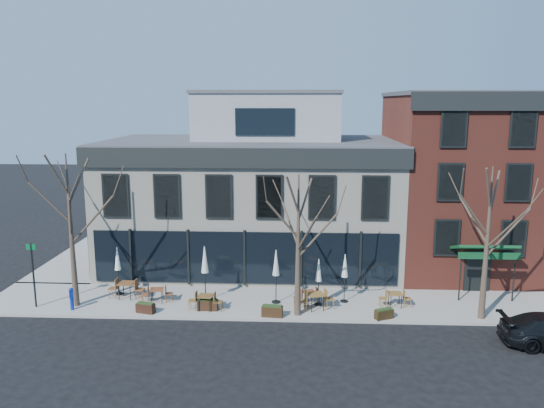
{
  "coord_description": "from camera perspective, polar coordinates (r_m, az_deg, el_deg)",
  "views": [
    {
      "loc": [
        2.89,
        -28.77,
        10.57
      ],
      "look_at": [
        1.46,
        2.0,
        4.61
      ],
      "focal_mm": 35.0,
      "sensor_mm": 36.0,
      "label": 1
    }
  ],
  "objects": [
    {
      "name": "cafe_set_5",
      "position": [
        28.47,
        13.1,
        -9.82
      ],
      "size": [
        1.7,
        0.7,
        0.89
      ],
      "color": "brown",
      "rests_on": "sidewalk_front"
    },
    {
      "name": "umbrella_3",
      "position": [
        27.62,
        5.04,
        -7.38
      ],
      "size": [
        0.4,
        0.4,
        2.48
      ],
      "color": "black",
      "rests_on": "sidewalk_front"
    },
    {
      "name": "tree_right",
      "position": [
        27.28,
        22.16,
        -3.77
      ],
      "size": [
        3.72,
        3.77,
        7.48
      ],
      "color": "#382B21",
      "rests_on": "sidewalk_front"
    },
    {
      "name": "tree_corner",
      "position": [
        28.69,
        -20.79,
        -2.5
      ],
      "size": [
        3.93,
        3.98,
        7.92
      ],
      "color": "#382B21",
      "rests_on": "sidewalk_front"
    },
    {
      "name": "red_brick_building",
      "position": [
        35.58,
        19.17,
        2.37
      ],
      "size": [
        8.2,
        11.78,
        11.18
      ],
      "color": "maroon",
      "rests_on": "ground"
    },
    {
      "name": "cafe_set_3",
      "position": [
        28.15,
        3.97,
        -9.84
      ],
      "size": [
        1.67,
        0.84,
        0.86
      ],
      "color": "brown",
      "rests_on": "sidewalk_front"
    },
    {
      "name": "umbrella_2",
      "position": [
        27.75,
        0.44,
        -6.65
      ],
      "size": [
        0.46,
        0.46,
        2.87
      ],
      "color": "black",
      "rests_on": "sidewalk_front"
    },
    {
      "name": "tree_mid",
      "position": [
        25.77,
        2.85,
        -4.31
      ],
      "size": [
        3.5,
        3.55,
        7.04
      ],
      "color": "#382B21",
      "rests_on": "sidewalk_front"
    },
    {
      "name": "ground",
      "position": [
        30.79,
        -2.92,
        -9.14
      ],
      "size": [
        120.0,
        120.0,
        0.0
      ],
      "primitive_type": "plane",
      "color": "black",
      "rests_on": "ground"
    },
    {
      "name": "sidewalk_side",
      "position": [
        38.98,
        -18.8,
        -5.27
      ],
      "size": [
        4.5,
        12.0,
        0.15
      ],
      "primitive_type": "cube",
      "color": "gray",
      "rests_on": "ground"
    },
    {
      "name": "planter_0",
      "position": [
        27.8,
        -13.44,
        -10.79
      ],
      "size": [
        1.0,
        0.6,
        0.53
      ],
      "color": "black",
      "rests_on": "sidewalk_front"
    },
    {
      "name": "sign_pole",
      "position": [
        29.84,
        -24.31,
        -6.59
      ],
      "size": [
        0.5,
        0.1,
        3.4
      ],
      "color": "black",
      "rests_on": "sidewalk_front"
    },
    {
      "name": "sidewalk_front",
      "position": [
        28.62,
        3.26,
        -10.58
      ],
      "size": [
        33.5,
        4.7,
        0.15
      ],
      "primitive_type": "cube",
      "color": "gray",
      "rests_on": "ground"
    },
    {
      "name": "cafe_set_1",
      "position": [
        28.99,
        -12.26,
        -9.42
      ],
      "size": [
        1.71,
        0.76,
        0.88
      ],
      "color": "brown",
      "rests_on": "sidewalk_front"
    },
    {
      "name": "planter_2",
      "position": [
        26.62,
        0.03,
        -11.42
      ],
      "size": [
        1.07,
        0.51,
        0.58
      ],
      "color": "#321F10",
      "rests_on": "sidewalk_front"
    },
    {
      "name": "corner_building",
      "position": [
        34.46,
        -2.06,
        1.18
      ],
      "size": [
        18.39,
        10.39,
        11.1
      ],
      "color": "silver",
      "rests_on": "ground"
    },
    {
      "name": "planter_3",
      "position": [
        26.94,
        11.95,
        -11.47
      ],
      "size": [
        0.98,
        0.71,
        0.51
      ],
      "color": "black",
      "rests_on": "sidewalk_front"
    },
    {
      "name": "cafe_set_4",
      "position": [
        27.45,
        4.73,
        -10.21
      ],
      "size": [
        2.01,
        1.0,
        1.03
      ],
      "color": "brown",
      "rests_on": "sidewalk_front"
    },
    {
      "name": "umbrella_0",
      "position": [
        30.17,
        -16.28,
        -5.94
      ],
      "size": [
        0.43,
        0.43,
        2.66
      ],
      "color": "black",
      "rests_on": "sidewalk_front"
    },
    {
      "name": "planter_1",
      "position": [
        27.59,
        -6.95,
        -10.67
      ],
      "size": [
        1.05,
        0.43,
        0.58
      ],
      "color": "black",
      "rests_on": "sidewalk_front"
    },
    {
      "name": "cafe_set_2",
      "position": [
        27.54,
        -7.17,
        -10.28
      ],
      "size": [
        1.81,
        0.77,
        0.94
      ],
      "color": "brown",
      "rests_on": "sidewalk_front"
    },
    {
      "name": "umbrella_1",
      "position": [
        28.18,
        -7.24,
        -6.27
      ],
      "size": [
        0.48,
        0.48,
        3.0
      ],
      "color": "black",
      "rests_on": "sidewalk_front"
    },
    {
      "name": "call_box",
      "position": [
        29.12,
        -20.76,
        -9.42
      ],
      "size": [
        0.25,
        0.24,
        1.2
      ],
      "color": "#0C289C",
      "rests_on": "sidewalk_front"
    },
    {
      "name": "umbrella_4",
      "position": [
        28.18,
        7.85,
        -6.87
      ],
      "size": [
        0.42,
        0.42,
        2.62
      ],
      "color": "black",
      "rests_on": "sidewalk_front"
    },
    {
      "name": "cafe_set_0",
      "position": [
        29.9,
        -15.36,
        -8.75
      ],
      "size": [
        2.03,
        0.86,
        1.06
      ],
      "color": "brown",
      "rests_on": "sidewalk_front"
    }
  ]
}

